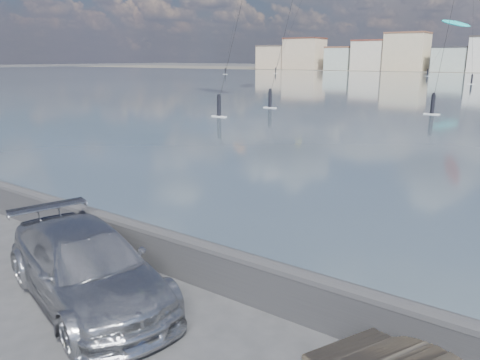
% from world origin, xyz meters
% --- Properties ---
extents(ground, '(700.00, 700.00, 0.00)m').
position_xyz_m(ground, '(0.00, 0.00, 0.00)').
color(ground, '#333335').
rests_on(ground, ground).
extents(seawall, '(400.00, 0.36, 1.08)m').
position_xyz_m(seawall, '(0.00, 2.70, 0.58)').
color(seawall, '#28282B').
rests_on(seawall, ground).
extents(car_silver, '(5.77, 3.58, 1.56)m').
position_xyz_m(car_silver, '(-0.58, 0.72, 0.78)').
color(car_silver, '#AFB1B7').
rests_on(car_silver, ground).
extents(kitesurfer_9, '(8.75, 11.29, 16.37)m').
position_xyz_m(kitesurfer_9, '(-25.71, 144.66, 14.29)').
color(kitesurfer_9, '#19BFBF').
rests_on(kitesurfer_9, ground).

